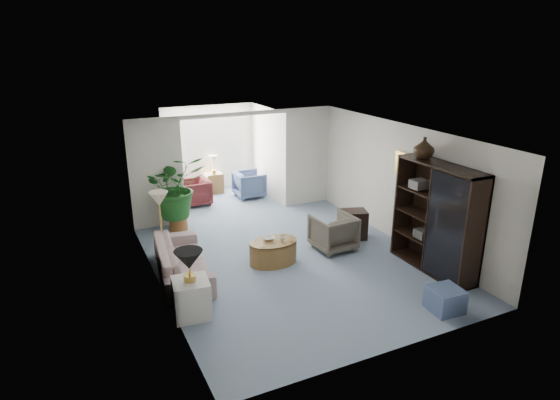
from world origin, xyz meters
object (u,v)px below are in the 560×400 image
floor_lamp (159,199)px  wingback_chair (333,232)px  coffee_bowl (269,238)px  sunroom_table (214,183)px  plant_pot (179,223)px  entertainment_cabinet (437,219)px  sofa (182,260)px  table_lamp (189,260)px  end_table (191,298)px  side_table_dark (354,224)px  framed_picture (406,165)px  coffee_table (273,252)px  cabinet_urn (424,148)px  sunroom_chair_maroon (196,192)px  coffee_cup (283,239)px  ottoman (445,300)px  sunroom_chair_blue (249,184)px

floor_lamp → wingback_chair: 3.51m
coffee_bowl → sunroom_table: 4.62m
wingback_chair → plant_pot: size_ratio=2.01×
entertainment_cabinet → sunroom_table: 6.64m
sofa → sunroom_table: (2.06, 4.48, -0.03)m
table_lamp → entertainment_cabinet: entertainment_cabinet is taller
wingback_chair → end_table: bearing=17.4°
table_lamp → side_table_dark: (3.98, 1.48, -0.64)m
framed_picture → coffee_bowl: (-2.85, 0.39, -1.22)m
floor_lamp → plant_pot: size_ratio=0.90×
table_lamp → coffee_table: size_ratio=0.46×
table_lamp → cabinet_urn: (4.48, 0.12, 1.26)m
wingback_chair → sofa: bearing=-5.6°
coffee_table → sunroom_table: sunroom_table is taller
cabinet_urn → sunroom_chair_maroon: 6.08m
floor_lamp → sunroom_chair_maroon: size_ratio=0.50×
floor_lamp → coffee_cup: bearing=-29.5°
end_table → side_table_dark: (3.98, 1.48, 0.01)m
sofa → wingback_chair: size_ratio=2.65×
wingback_chair → ottoman: 2.79m
sofa → entertainment_cabinet: entertainment_cabinet is taller
coffee_bowl → ottoman: size_ratio=0.49×
framed_picture → cabinet_urn: 0.92m
coffee_cup → plant_pot: bearing=119.0°
table_lamp → side_table_dark: table_lamp is taller
framed_picture → table_lamp: (-4.71, -0.84, -0.75)m
ottoman → sunroom_chair_maroon: 7.00m
coffee_bowl → coffee_cup: 0.28m
side_table_dark → table_lamp: bearing=-159.6°
end_table → sunroom_chair_blue: (3.01, 5.08, 0.05)m
ottoman → wingback_chair: bearing=97.8°
cabinet_urn → sunroom_chair_maroon: size_ratio=0.54×
framed_picture → floor_lamp: bearing=164.1°
sofa → coffee_cup: (1.86, -0.32, 0.19)m
sofa → cabinet_urn: bearing=-99.4°
coffee_cup → sunroom_chair_blue: size_ratio=0.13×
sunroom_chair_blue → table_lamp: bearing=150.3°
end_table → cabinet_urn: (4.48, 0.12, 1.92)m
framed_picture → side_table_dark: 1.69m
coffee_cup → framed_picture: bearing=-4.0°
coffee_table → sunroom_chair_blue: 4.10m
framed_picture → sofa: 4.75m
framed_picture → coffee_table: (-2.80, 0.29, -1.47)m
sunroom_chair_maroon → wingback_chair: bearing=25.3°
table_lamp → wingback_chair: size_ratio=0.55×
entertainment_cabinet → plant_pot: (-3.81, 3.92, -0.85)m
wingback_chair → sunroom_chair_maroon: wingback_chair is taller
sofa → sunroom_table: 4.93m
side_table_dark → sunroom_chair_maroon: 4.37m
end_table → coffee_table: bearing=30.6°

